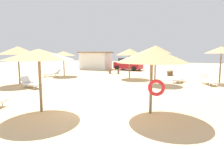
{
  "coord_description": "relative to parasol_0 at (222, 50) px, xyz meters",
  "views": [
    {
      "loc": [
        4.15,
        -7.26,
        2.56
      ],
      "look_at": [
        0.0,
        3.0,
        1.2
      ],
      "focal_mm": 29.21,
      "sensor_mm": 36.0,
      "label": 1
    }
  ],
  "objects": [
    {
      "name": "ground_plane",
      "position": [
        -6.82,
        -9.91,
        -2.72
      ],
      "size": [
        80.0,
        80.0,
        0.0
      ],
      "primitive_type": "plane",
      "color": "#D1B284"
    },
    {
      "name": "parasol_0",
      "position": [
        0.0,
        0.0,
        0.0
      ],
      "size": [
        2.58,
        2.58,
        3.02
      ],
      "color": "#75604C",
      "rests_on": "ground"
    },
    {
      "name": "parasol_1",
      "position": [
        -15.03,
        -6.51,
        -0.04
      ],
      "size": [
        2.89,
        2.89,
        3.02
      ],
      "color": "#75604C",
      "rests_on": "ground"
    },
    {
      "name": "parasol_2",
      "position": [
        -8.39,
        -11.22,
        -0.26
      ],
      "size": [
        2.87,
        2.87,
        2.7
      ],
      "color": "#75604C",
      "rests_on": "ground"
    },
    {
      "name": "parasol_3",
      "position": [
        -14.94,
        -0.81,
        -0.32
      ],
      "size": [
        2.58,
        2.58,
        2.65
      ],
      "color": "#75604C",
      "rests_on": "ground"
    },
    {
      "name": "parasol_4",
      "position": [
        -4.97,
        -2.04,
        0.04
      ],
      "size": [
        2.52,
        2.52,
        3.1
      ],
      "color": "#75604C",
      "rests_on": "ground"
    },
    {
      "name": "parasol_5",
      "position": [
        -3.95,
        -9.69,
        -0.3
      ],
      "size": [
        2.88,
        2.88,
        2.76
      ],
      "color": "#75604C",
      "rests_on": "ground"
    },
    {
      "name": "parasol_6",
      "position": [
        -7.79,
        0.07,
        -0.16
      ],
      "size": [
        2.71,
        2.71,
        2.9
      ],
      "color": "#75604C",
      "rests_on": "ground"
    },
    {
      "name": "lounger_0",
      "position": [
        -0.94,
        -1.01,
        -2.4
      ],
      "size": [
        1.26,
        1.97,
        0.78
      ],
      "color": "white",
      "rests_on": "ground"
    },
    {
      "name": "lounger_1",
      "position": [
        -13.01,
        -7.34,
        -2.4
      ],
      "size": [
        1.95,
        0.97,
        0.78
      ],
      "color": "white",
      "rests_on": "ground"
    },
    {
      "name": "lounger_3",
      "position": [
        -15.84,
        -1.72,
        -2.41
      ],
      "size": [
        1.49,
        1.97,
        0.69
      ],
      "color": "white",
      "rests_on": "ground"
    },
    {
      "name": "lounger_4",
      "position": [
        -3.17,
        -0.66,
        -2.41
      ],
      "size": [
        1.01,
        2.0,
        0.64
      ],
      "color": "white",
      "rests_on": "ground"
    },
    {
      "name": "bench_0",
      "position": [
        -10.57,
        3.05,
        -2.38
      ],
      "size": [
        1.5,
        0.4,
        0.49
      ],
      "color": "brown",
      "rests_on": "ground"
    },
    {
      "name": "bench_1",
      "position": [
        -4.22,
        3.94,
        -2.38
      ],
      "size": [
        0.58,
        1.54,
        0.49
      ],
      "color": "brown",
      "rests_on": "ground"
    },
    {
      "name": "parked_car",
      "position": [
        -10.35,
        7.9,
        -1.9
      ],
      "size": [
        4.25,
        2.58,
        1.72
      ],
      "color": "#B21E23",
      "rests_on": "ground"
    },
    {
      "name": "beach_cabana",
      "position": [
        -15.41,
        7.73,
        -1.4
      ],
      "size": [
        4.62,
        3.3,
        2.61
      ],
      "color": "white",
      "rests_on": "ground"
    }
  ]
}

